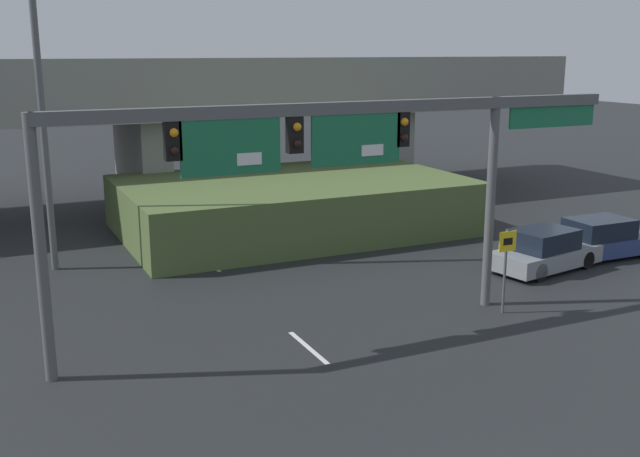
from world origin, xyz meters
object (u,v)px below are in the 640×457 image
at_px(speed_limit_sign, 506,259).
at_px(highway_light_pole_near, 34,23).
at_px(parked_sedan_mid_right, 601,239).
at_px(parked_sedan_near_right, 545,251).
at_px(signal_gantry, 336,146).

xyz_separation_m(speed_limit_sign, highway_light_pole_near, (-11.62, 10.53, 6.85)).
bearing_deg(speed_limit_sign, parked_sedan_mid_right, 25.30).
distance_m(speed_limit_sign, parked_sedan_near_right, 5.29).
xyz_separation_m(signal_gantry, parked_sedan_near_right, (9.41, 2.19, -4.50)).
height_order(highway_light_pole_near, parked_sedan_mid_right, highway_light_pole_near).
xyz_separation_m(speed_limit_sign, parked_sedan_near_right, (4.22, 3.03, -0.99)).
bearing_deg(parked_sedan_near_right, parked_sedan_mid_right, -2.57).
height_order(signal_gantry, parked_sedan_near_right, signal_gantry).
height_order(highway_light_pole_near, parked_sedan_near_right, highway_light_pole_near).
bearing_deg(highway_light_pole_near, signal_gantry, -56.41).
bearing_deg(parked_sedan_near_right, speed_limit_sign, -154.68).
bearing_deg(parked_sedan_mid_right, highway_light_pole_near, 160.38).
relative_size(parked_sedan_near_right, parked_sedan_mid_right, 1.01).
height_order(signal_gantry, speed_limit_sign, signal_gantry).
bearing_deg(speed_limit_sign, highway_light_pole_near, 137.82).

